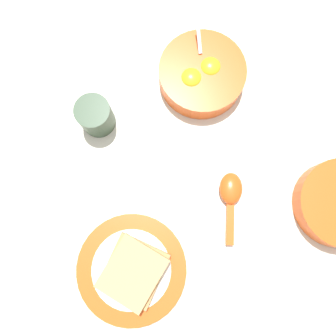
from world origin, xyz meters
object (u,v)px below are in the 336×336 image
Objects in this scene: toast_plate at (132,269)px; toast_sandwich at (133,272)px; drinking_cup at (95,116)px; soup_spoon at (231,194)px; egg_bowl at (202,74)px.

toast_sandwich is (-0.01, -0.00, 0.02)m from toast_plate.
soup_spoon is at bearing -172.43° from drinking_cup.
drinking_cup is at bearing 60.97° from egg_bowl.
soup_spoon is (-0.06, -0.23, -0.02)m from toast_sandwich.
toast_sandwich is (-0.13, 0.39, 0.01)m from egg_bowl.
egg_bowl reaches higher than toast_sandwich.
soup_spoon reaches higher than toast_plate.
toast_plate is 2.93× the size of drinking_cup.
egg_bowl is 0.41m from toast_sandwich.
egg_bowl is 1.39× the size of toast_sandwich.
soup_spoon is at bearing -106.13° from toast_plate.
toast_sandwich is 1.79× the size of drinking_cup.
egg_bowl reaches higher than soup_spoon.
toast_plate is 0.31m from drinking_cup.
drinking_cup reaches higher than soup_spoon.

